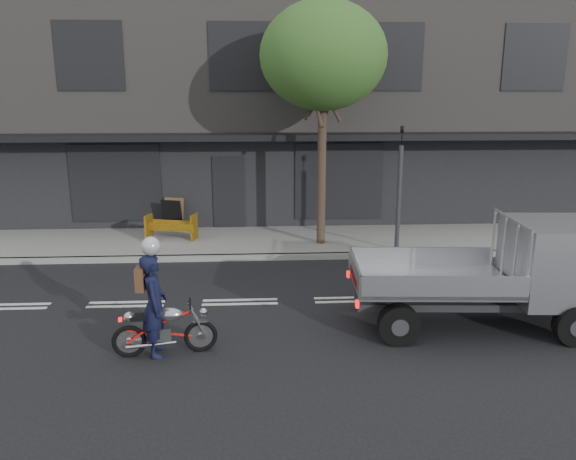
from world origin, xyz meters
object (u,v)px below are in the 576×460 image
(rider, at_px, (154,305))
(motorcycle, at_px, (165,328))
(street_tree, at_px, (323,57))
(flatbed_ute, at_px, (533,265))
(construction_barrier, at_px, (170,228))
(sandwich_board, at_px, (172,216))
(traffic_light_pole, at_px, (399,196))

(rider, bearing_deg, motorcycle, -97.23)
(street_tree, relative_size, flatbed_ute, 1.43)
(flatbed_ute, xyz_separation_m, construction_barrier, (-7.65, 6.12, -0.67))
(flatbed_ute, height_order, sandwich_board, flatbed_ute)
(street_tree, relative_size, rider, 3.80)
(construction_barrier, bearing_deg, motorcycle, -82.47)
(street_tree, distance_m, flatbed_ute, 7.79)
(traffic_light_pole, bearing_deg, rider, -134.19)
(traffic_light_pole, distance_m, sandwich_board, 6.93)
(rider, xyz_separation_m, sandwich_board, (-0.88, 8.10, -0.23))
(traffic_light_pole, xyz_separation_m, sandwich_board, (-6.43, 2.39, -1.00))
(motorcycle, bearing_deg, street_tree, 55.35)
(street_tree, height_order, construction_barrier, street_tree)
(street_tree, xyz_separation_m, construction_barrier, (-4.31, 0.37, -4.73))
(traffic_light_pole, bearing_deg, flatbed_ute, -74.77)
(traffic_light_pole, bearing_deg, sandwich_board, 159.61)
(rider, bearing_deg, street_tree, -35.68)
(sandwich_board, bearing_deg, motorcycle, -65.61)
(rider, distance_m, flatbed_ute, 6.94)
(sandwich_board, bearing_deg, traffic_light_pole, -3.22)
(traffic_light_pole, xyz_separation_m, rider, (-5.55, -5.71, -0.76))
(construction_barrier, bearing_deg, sandwich_board, 95.43)
(construction_barrier, distance_m, sandwich_board, 1.18)
(motorcycle, bearing_deg, construction_barrier, 90.27)
(street_tree, bearing_deg, sandwich_board, 160.84)
(street_tree, xyz_separation_m, flatbed_ute, (3.34, -5.76, -4.06))
(rider, relative_size, sandwich_board, 1.76)
(construction_barrier, relative_size, sandwich_board, 1.40)
(flatbed_ute, distance_m, sandwich_board, 10.67)
(motorcycle, relative_size, sandwich_board, 1.75)
(motorcycle, xyz_separation_m, rider, (-0.15, -0.00, 0.42))
(rider, distance_m, sandwich_board, 8.15)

